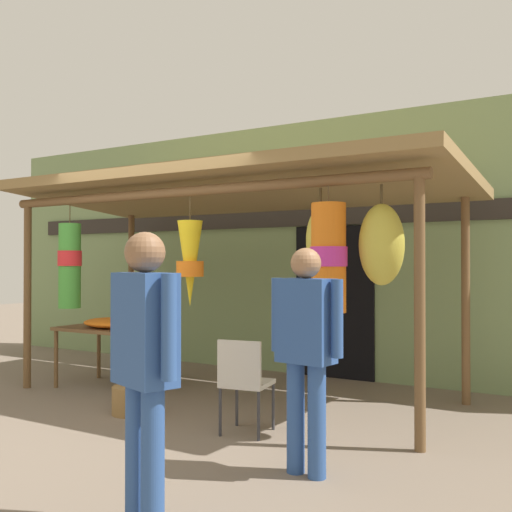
# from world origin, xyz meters

# --- Properties ---
(ground_plane) EXTENTS (30.00, 30.00, 0.00)m
(ground_plane) POSITION_xyz_m (0.00, 0.00, 0.00)
(ground_plane) COLOR #756656
(shop_facade) EXTENTS (10.24, 0.29, 3.43)m
(shop_facade) POSITION_xyz_m (0.01, 2.77, 1.71)
(shop_facade) COLOR #7A9360
(shop_facade) RESTS_ON ground_plane
(market_stall_canopy) EXTENTS (5.25, 2.33, 2.50)m
(market_stall_canopy) POSITION_xyz_m (0.45, 0.92, 2.16)
(market_stall_canopy) COLOR brown
(market_stall_canopy) RESTS_ON ground_plane
(display_table) EXTENTS (1.32, 0.80, 0.73)m
(display_table) POSITION_xyz_m (-1.16, 0.70, 0.66)
(display_table) COLOR brown
(display_table) RESTS_ON ground_plane
(flower_heap_on_table) EXTENTS (0.78, 0.55, 0.12)m
(flower_heap_on_table) POSITION_xyz_m (-1.10, 0.62, 0.79)
(flower_heap_on_table) COLOR orange
(flower_heap_on_table) RESTS_ON display_table
(folding_chair) EXTENTS (0.46, 0.46, 0.84)m
(folding_chair) POSITION_xyz_m (1.23, -0.17, 0.50)
(folding_chair) COLOR beige
(folding_chair) RESTS_ON ground_plane
(wicker_basket_by_table) EXTENTS (0.37, 0.37, 0.28)m
(wicker_basket_by_table) POSITION_xyz_m (-0.12, -0.13, 0.14)
(wicker_basket_by_table) COLOR olive
(wicker_basket_by_table) RESTS_ON ground_plane
(vendor_in_orange) EXTENTS (0.59, 0.27, 1.62)m
(vendor_in_orange) POSITION_xyz_m (2.13, -0.78, 0.95)
(vendor_in_orange) COLOR #2D5193
(vendor_in_orange) RESTS_ON ground_plane
(customer_foreground) EXTENTS (0.56, 0.34, 1.68)m
(customer_foreground) POSITION_xyz_m (1.75, -2.07, 1.00)
(customer_foreground) COLOR #2D5193
(customer_foreground) RESTS_ON ground_plane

